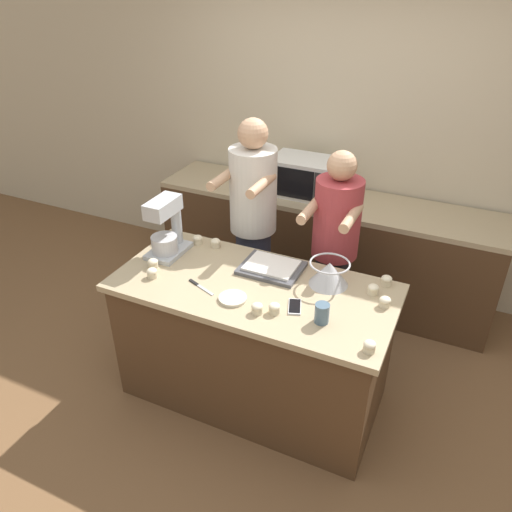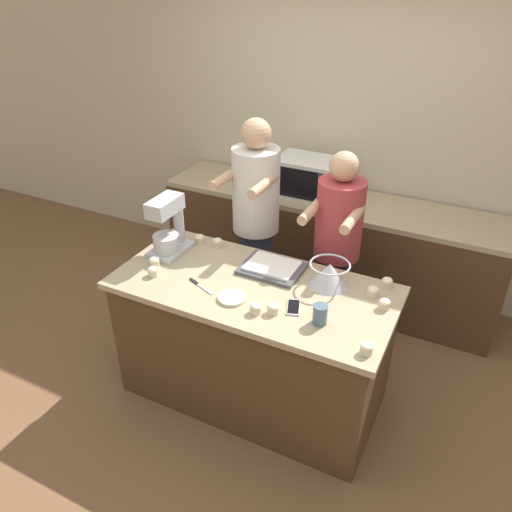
% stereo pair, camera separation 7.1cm
% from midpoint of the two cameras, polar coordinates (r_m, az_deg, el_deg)
% --- Properties ---
extents(ground_plane, '(16.00, 16.00, 0.00)m').
position_cam_midpoint_polar(ground_plane, '(3.54, -0.88, -15.27)').
color(ground_plane, brown).
extents(back_wall, '(10.00, 0.06, 2.70)m').
position_cam_midpoint_polar(back_wall, '(4.26, 9.44, 13.98)').
color(back_wall, beige).
rests_on(back_wall, ground_plane).
extents(island_counter, '(1.69, 0.80, 0.88)m').
position_cam_midpoint_polar(island_counter, '(3.24, -0.94, -9.81)').
color(island_counter, '#4C331E').
rests_on(island_counter, ground_plane).
extents(back_counter, '(2.80, 0.60, 0.89)m').
position_cam_midpoint_polar(back_counter, '(4.30, 7.08, 1.20)').
color(back_counter, '#4C331E').
rests_on(back_counter, ground_plane).
extents(person_left, '(0.34, 0.50, 1.68)m').
position_cam_midpoint_polar(person_left, '(3.59, -0.91, 3.16)').
color(person_left, '#33384C').
rests_on(person_left, ground_plane).
extents(person_right, '(0.33, 0.50, 1.55)m').
position_cam_midpoint_polar(person_right, '(3.43, 8.28, 0.13)').
color(person_right, '#232328').
rests_on(person_right, ground_plane).
extents(stand_mixer, '(0.20, 0.30, 0.39)m').
position_cam_midpoint_polar(stand_mixer, '(3.27, -10.81, 2.93)').
color(stand_mixer, '#B2B7BC').
rests_on(stand_mixer, island_counter).
extents(mixing_bowl, '(0.24, 0.24, 0.15)m').
position_cam_midpoint_polar(mixing_bowl, '(2.96, 7.68, -1.91)').
color(mixing_bowl, '#BCBCC1').
rests_on(mixing_bowl, island_counter).
extents(baking_tray, '(0.38, 0.30, 0.04)m').
position_cam_midpoint_polar(baking_tray, '(3.11, 1.13, -1.29)').
color(baking_tray, '#4C4C51').
rests_on(baking_tray, island_counter).
extents(microwave_oven, '(0.53, 0.36, 0.30)m').
position_cam_midpoint_polar(microwave_oven, '(4.09, 5.13, 9.03)').
color(microwave_oven, silver).
rests_on(microwave_oven, back_counter).
extents(cell_phone, '(0.11, 0.16, 0.01)m').
position_cam_midpoint_polar(cell_phone, '(2.79, 3.72, -5.80)').
color(cell_phone, silver).
rests_on(cell_phone, island_counter).
extents(drinking_glass, '(0.08, 0.08, 0.11)m').
position_cam_midpoint_polar(drinking_glass, '(2.67, 6.79, -6.52)').
color(drinking_glass, slate).
rests_on(drinking_glass, island_counter).
extents(small_plate, '(0.16, 0.16, 0.02)m').
position_cam_midpoint_polar(small_plate, '(2.85, -3.39, -4.85)').
color(small_plate, beige).
rests_on(small_plate, island_counter).
extents(knife, '(0.21, 0.10, 0.01)m').
position_cam_midpoint_polar(knife, '(2.98, -7.15, -3.45)').
color(knife, '#BCBCC1').
rests_on(knife, island_counter).
extents(cupcake_0, '(0.06, 0.06, 0.06)m').
position_cam_midpoint_polar(cupcake_0, '(3.36, -5.25, 1.49)').
color(cupcake_0, beige).
rests_on(cupcake_0, island_counter).
extents(cupcake_1, '(0.06, 0.06, 0.06)m').
position_cam_midpoint_polar(cupcake_1, '(3.10, -12.44, -1.90)').
color(cupcake_1, beige).
rests_on(cupcake_1, island_counter).
extents(cupcake_2, '(0.06, 0.06, 0.06)m').
position_cam_midpoint_polar(cupcake_2, '(3.19, -12.31, -0.82)').
color(cupcake_2, beige).
rests_on(cupcake_2, island_counter).
extents(cupcake_3, '(0.06, 0.06, 0.06)m').
position_cam_midpoint_polar(cupcake_3, '(2.54, 12.06, -10.07)').
color(cupcake_3, beige).
rests_on(cupcake_3, island_counter).
extents(cupcake_4, '(0.06, 0.06, 0.06)m').
position_cam_midpoint_polar(cupcake_4, '(2.95, 12.58, -3.74)').
color(cupcake_4, beige).
rests_on(cupcake_4, island_counter).
extents(cupcake_5, '(0.06, 0.06, 0.06)m').
position_cam_midpoint_polar(cupcake_5, '(3.05, 14.04, -2.72)').
color(cupcake_5, beige).
rests_on(cupcake_5, island_counter).
extents(cupcake_6, '(0.06, 0.06, 0.06)m').
position_cam_midpoint_polar(cupcake_6, '(2.86, 13.84, -5.10)').
color(cupcake_6, beige).
rests_on(cupcake_6, island_counter).
extents(cupcake_7, '(0.06, 0.06, 0.06)m').
position_cam_midpoint_polar(cupcake_7, '(3.41, -7.27, 1.88)').
color(cupcake_7, beige).
rests_on(cupcake_7, island_counter).
extents(cupcake_8, '(0.06, 0.06, 0.06)m').
position_cam_midpoint_polar(cupcake_8, '(2.73, 1.37, -5.99)').
color(cupcake_8, beige).
rests_on(cupcake_8, island_counter).
extents(cupcake_9, '(0.06, 0.06, 0.06)m').
position_cam_midpoint_polar(cupcake_9, '(2.73, -0.62, -6.00)').
color(cupcake_9, beige).
rests_on(cupcake_9, island_counter).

